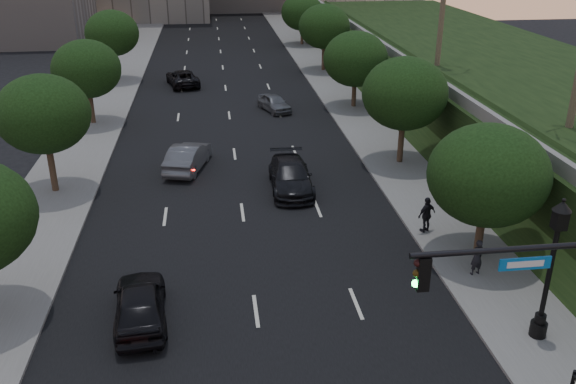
{
  "coord_description": "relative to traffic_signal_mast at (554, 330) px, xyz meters",
  "views": [
    {
      "loc": [
        -1.27,
        -14.92,
        13.82
      ],
      "look_at": [
        1.68,
        8.23,
        3.6
      ],
      "focal_mm": 38.0,
      "sensor_mm": 36.0,
      "label": 1
    }
  ],
  "objects": [
    {
      "name": "pedestrian_a",
      "position": [
        1.78,
        8.56,
        -2.71
      ],
      "size": [
        0.67,
        0.53,
        1.63
      ],
      "primitive_type": "imported",
      "rotation": [
        0.0,
        0.0,
        3.39
      ],
      "color": "black",
      "rests_on": "sidewalk_right"
    },
    {
      "name": "sedan_near_right",
      "position": [
        -4.79,
        18.93,
        -2.86
      ],
      "size": [
        2.4,
        5.66,
        1.63
      ],
      "primitive_type": "imported",
      "rotation": [
        0.0,
        0.0,
        -0.02
      ],
      "color": "black",
      "rests_on": "ground"
    },
    {
      "name": "tree_right_e",
      "position": [
        2.59,
        64.19,
        0.35
      ],
      "size": [
        5.2,
        5.2,
        6.24
      ],
      "color": "#38281C",
      "rests_on": "ground"
    },
    {
      "name": "tree_left_b",
      "position": [
        -18.01,
        20.19,
        0.9
      ],
      "size": [
        5.0,
        5.0,
        6.71
      ],
      "color": "#38281C",
      "rests_on": "ground"
    },
    {
      "name": "pedestrian_c",
      "position": [
        1.01,
        12.67,
        -2.63
      ],
      "size": [
        1.14,
        0.84,
        1.79
      ],
      "primitive_type": "imported",
      "rotation": [
        0.0,
        0.0,
        3.58
      ],
      "color": "black",
      "rests_on": "sidewalk_right"
    },
    {
      "name": "sedan_far_right",
      "position": [
        -4.02,
        35.08,
        -2.99
      ],
      "size": [
        2.83,
        4.3,
        1.36
      ],
      "primitive_type": "imported",
      "rotation": [
        0.0,
        0.0,
        0.34
      ],
      "color": "#595C61",
      "rests_on": "ground"
    },
    {
      "name": "tree_right_d",
      "position": [
        2.59,
        49.19,
        0.84
      ],
      "size": [
        5.2,
        5.2,
        6.74
      ],
      "color": "#38281C",
      "rests_on": "ground"
    },
    {
      "name": "sidewalk_left",
      "position": [
        -17.96,
        32.19,
        -3.6
      ],
      "size": [
        4.5,
        140.0,
        0.15
      ],
      "primitive_type": "cube",
      "color": "slate",
      "rests_on": "ground"
    },
    {
      "name": "parapet_wall",
      "position": [
        5.79,
        30.19,
        0.68
      ],
      "size": [
        0.35,
        90.0,
        0.7
      ],
      "primitive_type": "cube",
      "color": "slate",
      "rests_on": "embankment"
    },
    {
      "name": "sedan_near_left",
      "position": [
        -12.07,
        7.11,
        -2.86
      ],
      "size": [
        2.3,
        4.91,
        1.62
      ],
      "primitive_type": "imported",
      "rotation": [
        0.0,
        0.0,
        3.22
      ],
      "color": "black",
      "rests_on": "ground"
    },
    {
      "name": "street_lamp",
      "position": [
        2.32,
        4.2,
        -1.04
      ],
      "size": [
        0.64,
        0.64,
        5.62
      ],
      "color": "black",
      "rests_on": "ground"
    },
    {
      "name": "tree_right_b",
      "position": [
        2.59,
        22.19,
        0.84
      ],
      "size": [
        5.2,
        5.2,
        6.74
      ],
      "color": "#38281C",
      "rests_on": "ground"
    },
    {
      "name": "sedan_mid_left",
      "position": [
        -10.64,
        22.85,
        -2.85
      ],
      "size": [
        2.99,
        5.28,
        1.65
      ],
      "primitive_type": "imported",
      "rotation": [
        0.0,
        0.0,
        2.88
      ],
      "color": "#505156",
      "rests_on": "ground"
    },
    {
      "name": "traffic_signal_mast",
      "position": [
        0.0,
        0.0,
        0.0
      ],
      "size": [
        5.68,
        0.56,
        7.0
      ],
      "color": "black",
      "rests_on": "ground"
    },
    {
      "name": "sidewalk_right",
      "position": [
        2.54,
        32.19,
        -3.6
      ],
      "size": [
        4.5,
        140.0,
        0.15
      ],
      "primitive_type": "cube",
      "color": "slate",
      "rests_on": "ground"
    },
    {
      "name": "tree_right_a",
      "position": [
        2.59,
        10.19,
        0.35
      ],
      "size": [
        5.2,
        5.2,
        6.24
      ],
      "color": "#38281C",
      "rests_on": "ground"
    },
    {
      "name": "tree_left_d",
      "position": [
        -18.01,
        47.19,
        0.9
      ],
      "size": [
        5.0,
        5.0,
        6.71
      ],
      "color": "#38281C",
      "rests_on": "ground"
    },
    {
      "name": "sedan_far_left",
      "position": [
        -11.65,
        44.63,
        -2.93
      ],
      "size": [
        3.55,
        5.78,
        1.49
      ],
      "primitive_type": "imported",
      "rotation": [
        0.0,
        0.0,
        3.35
      ],
      "color": "black",
      "rests_on": "ground"
    },
    {
      "name": "tree_left_c",
      "position": [
        -18.01,
        33.19,
        0.53
      ],
      "size": [
        5.0,
        5.0,
        6.34
      ],
      "color": "#38281C",
      "rests_on": "ground"
    },
    {
      "name": "road_surface",
      "position": [
        -7.71,
        32.19,
        -3.66
      ],
      "size": [
        16.0,
        140.0,
        0.02
      ],
      "primitive_type": "cube",
      "color": "black",
      "rests_on": "ground"
    },
    {
      "name": "embankment",
      "position": [
        14.29,
        30.19,
        -1.67
      ],
      "size": [
        18.0,
        90.0,
        4.0
      ],
      "primitive_type": "cube",
      "color": "black",
      "rests_on": "ground"
    },
    {
      "name": "tree_right_c",
      "position": [
        2.59,
        35.19,
        0.35
      ],
      "size": [
        5.2,
        5.2,
        6.24
      ],
      "color": "#38281C",
      "rests_on": "ground"
    },
    {
      "name": "pedestrian_b",
      "position": [
        3.74,
        13.33,
        -2.65
      ],
      "size": [
        0.9,
        0.73,
        1.74
      ],
      "primitive_type": "imported",
      "rotation": [
        0.0,
        0.0,
        3.05
      ],
      "color": "black",
      "rests_on": "sidewalk_right"
    }
  ]
}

